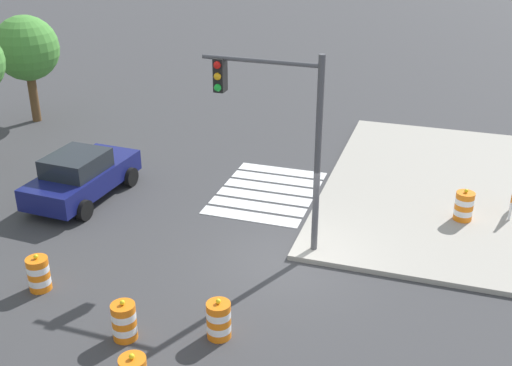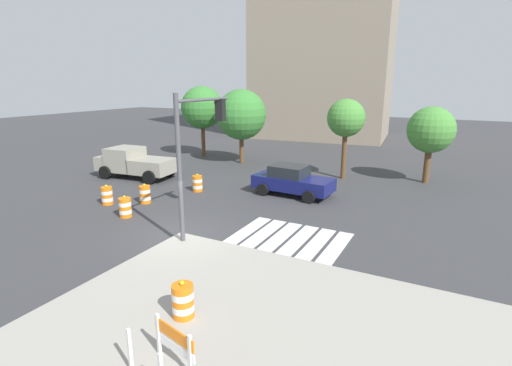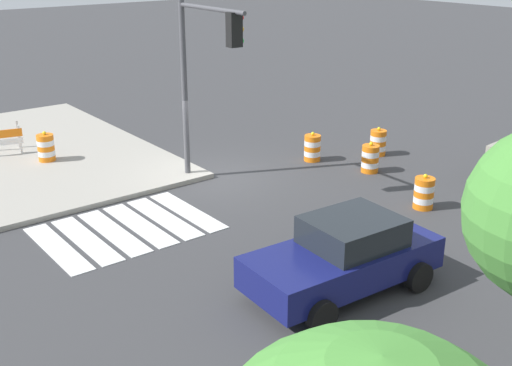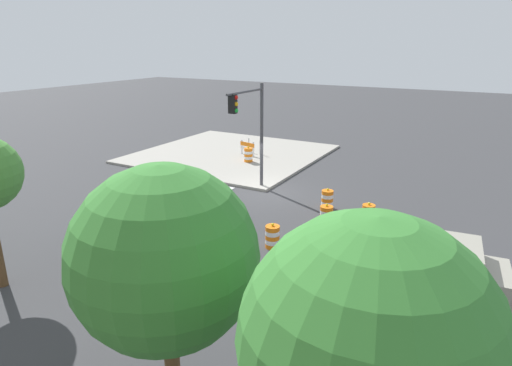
{
  "view_description": "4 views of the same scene",
  "coord_description": "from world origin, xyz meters",
  "px_view_note": "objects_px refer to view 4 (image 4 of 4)",
  "views": [
    {
      "loc": [
        -14.51,
        -3.77,
        9.23
      ],
      "look_at": [
        1.57,
        1.42,
        1.47
      ],
      "focal_mm": 44.31,
      "sensor_mm": 36.0,
      "label": 1
    },
    {
      "loc": [
        9.43,
        -11.38,
        6.03
      ],
      "look_at": [
        1.74,
        3.23,
        1.66
      ],
      "focal_mm": 26.99,
      "sensor_mm": 36.0,
      "label": 2
    },
    {
      "loc": [
        10.63,
        15.91,
        7.02
      ],
      "look_at": [
        0.65,
        3.02,
        0.88
      ],
      "focal_mm": 44.73,
      "sensor_mm": 36.0,
      "label": 3
    },
    {
      "loc": [
        -10.22,
        19.4,
        7.62
      ],
      "look_at": [
        0.23,
        0.67,
        0.68
      ],
      "focal_mm": 30.53,
      "sensor_mm": 36.0,
      "label": 4
    }
  ],
  "objects_px": {
    "construction_barricade": "(249,147)",
    "street_tree_streetside_far": "(368,342)",
    "traffic_barrel_crosswalk_end": "(368,214)",
    "traffic_barrel_median_near": "(326,216)",
    "traffic_barrel_median_far": "(327,199)",
    "traffic_light_pole": "(251,120)",
    "sports_car": "(141,220)",
    "street_tree_streetside_mid": "(165,258)",
    "pickup_truck": "(424,268)",
    "traffic_barrel_near_corner": "(272,237)",
    "traffic_barrel_on_sidewalk": "(248,155)"
  },
  "relations": [
    {
      "from": "traffic_barrel_median_far",
      "to": "traffic_light_pole",
      "type": "height_order",
      "value": "traffic_light_pole"
    },
    {
      "from": "traffic_barrel_median_far",
      "to": "construction_barricade",
      "type": "bearing_deg",
      "value": -39.36
    },
    {
      "from": "traffic_barrel_median_far",
      "to": "construction_barricade",
      "type": "distance_m",
      "value": 10.7
    },
    {
      "from": "street_tree_streetside_mid",
      "to": "traffic_barrel_on_sidewalk",
      "type": "bearing_deg",
      "value": -64.45
    },
    {
      "from": "construction_barricade",
      "to": "traffic_light_pole",
      "type": "bearing_deg",
      "value": 120.82
    },
    {
      "from": "traffic_barrel_median_near",
      "to": "street_tree_streetside_far",
      "type": "xyz_separation_m",
      "value": [
        -4.84,
        11.99,
        3.52
      ]
    },
    {
      "from": "pickup_truck",
      "to": "construction_barricade",
      "type": "height_order",
      "value": "pickup_truck"
    },
    {
      "from": "street_tree_streetside_far",
      "to": "traffic_barrel_near_corner",
      "type": "bearing_deg",
      "value": -56.59
    },
    {
      "from": "traffic_barrel_median_far",
      "to": "traffic_barrel_on_sidewalk",
      "type": "distance_m",
      "value": 8.99
    },
    {
      "from": "traffic_barrel_median_near",
      "to": "construction_barricade",
      "type": "bearing_deg",
      "value": -44.44
    },
    {
      "from": "pickup_truck",
      "to": "sports_car",
      "type": "bearing_deg",
      "value": 5.85
    },
    {
      "from": "construction_barricade",
      "to": "street_tree_streetside_far",
      "type": "bearing_deg",
      "value": 123.6
    },
    {
      "from": "sports_car",
      "to": "traffic_barrel_near_corner",
      "type": "relative_size",
      "value": 4.31
    },
    {
      "from": "traffic_barrel_on_sidewalk",
      "to": "street_tree_streetside_far",
      "type": "height_order",
      "value": "street_tree_streetside_far"
    },
    {
      "from": "traffic_barrel_median_near",
      "to": "traffic_light_pole",
      "type": "height_order",
      "value": "traffic_light_pole"
    },
    {
      "from": "pickup_truck",
      "to": "street_tree_streetside_far",
      "type": "relative_size",
      "value": 0.93
    },
    {
      "from": "traffic_light_pole",
      "to": "traffic_barrel_median_far",
      "type": "bearing_deg",
      "value": 178.89
    },
    {
      "from": "traffic_barrel_crosswalk_end",
      "to": "traffic_barrel_median_near",
      "type": "bearing_deg",
      "value": 34.37
    },
    {
      "from": "pickup_truck",
      "to": "traffic_barrel_near_corner",
      "type": "distance_m",
      "value": 5.71
    },
    {
      "from": "construction_barricade",
      "to": "traffic_light_pole",
      "type": "relative_size",
      "value": 0.25
    },
    {
      "from": "traffic_barrel_crosswalk_end",
      "to": "traffic_barrel_median_near",
      "type": "relative_size",
      "value": 1.0
    },
    {
      "from": "traffic_barrel_near_corner",
      "to": "traffic_barrel_median_near",
      "type": "height_order",
      "value": "same"
    },
    {
      "from": "traffic_barrel_near_corner",
      "to": "traffic_light_pole",
      "type": "bearing_deg",
      "value": -52.72
    },
    {
      "from": "pickup_truck",
      "to": "traffic_barrel_median_near",
      "type": "xyz_separation_m",
      "value": [
        4.56,
        -3.77,
        -0.52
      ]
    },
    {
      "from": "traffic_barrel_near_corner",
      "to": "pickup_truck",
      "type": "bearing_deg",
      "value": 172.45
    },
    {
      "from": "traffic_barrel_crosswalk_end",
      "to": "traffic_barrel_on_sidewalk",
      "type": "distance_m",
      "value": 11.39
    },
    {
      "from": "street_tree_streetside_far",
      "to": "traffic_light_pole",
      "type": "bearing_deg",
      "value": -55.14
    },
    {
      "from": "traffic_barrel_near_corner",
      "to": "traffic_barrel_median_far",
      "type": "xyz_separation_m",
      "value": [
        -0.38,
        -5.03,
        0.0
      ]
    },
    {
      "from": "traffic_barrel_median_near",
      "to": "street_tree_streetside_far",
      "type": "distance_m",
      "value": 13.4
    },
    {
      "from": "sports_car",
      "to": "traffic_barrel_median_far",
      "type": "distance_m",
      "value": 8.74
    },
    {
      "from": "traffic_barrel_median_far",
      "to": "construction_barricade",
      "type": "height_order",
      "value": "construction_barricade"
    },
    {
      "from": "sports_car",
      "to": "traffic_barrel_crosswalk_end",
      "type": "bearing_deg",
      "value": -142.22
    },
    {
      "from": "pickup_truck",
      "to": "street_tree_streetside_far",
      "type": "distance_m",
      "value": 8.76
    },
    {
      "from": "traffic_barrel_median_far",
      "to": "traffic_light_pole",
      "type": "distance_m",
      "value": 5.5
    },
    {
      "from": "traffic_barrel_crosswalk_end",
      "to": "construction_barricade",
      "type": "height_order",
      "value": "construction_barricade"
    },
    {
      "from": "traffic_barrel_on_sidewalk",
      "to": "street_tree_streetside_far",
      "type": "xyz_separation_m",
      "value": [
        -12.91,
        19.16,
        3.37
      ]
    },
    {
      "from": "traffic_barrel_median_far",
      "to": "sports_car",
      "type": "bearing_deg",
      "value": 51.92
    },
    {
      "from": "traffic_barrel_on_sidewalk",
      "to": "traffic_barrel_near_corner",
      "type": "bearing_deg",
      "value": 124.47
    },
    {
      "from": "street_tree_streetside_mid",
      "to": "street_tree_streetside_far",
      "type": "height_order",
      "value": "street_tree_streetside_far"
    },
    {
      "from": "street_tree_streetside_far",
      "to": "traffic_barrel_on_sidewalk",
      "type": "bearing_deg",
      "value": -56.02
    },
    {
      "from": "construction_barricade",
      "to": "street_tree_streetside_far",
      "type": "distance_m",
      "value": 25.17
    },
    {
      "from": "pickup_truck",
      "to": "street_tree_streetside_mid",
      "type": "relative_size",
      "value": 0.96
    },
    {
      "from": "traffic_barrel_near_corner",
      "to": "street_tree_streetside_far",
      "type": "height_order",
      "value": "street_tree_streetside_far"
    },
    {
      "from": "pickup_truck",
      "to": "traffic_barrel_crosswalk_end",
      "type": "height_order",
      "value": "pickup_truck"
    },
    {
      "from": "sports_car",
      "to": "traffic_barrel_on_sidewalk",
      "type": "bearing_deg",
      "value": -80.63
    },
    {
      "from": "sports_car",
      "to": "street_tree_streetside_mid",
      "type": "xyz_separation_m",
      "value": [
        -6.71,
        6.15,
        2.82
      ]
    },
    {
      "from": "traffic_light_pole",
      "to": "street_tree_streetside_mid",
      "type": "height_order",
      "value": "traffic_light_pole"
    },
    {
      "from": "traffic_barrel_crosswalk_end",
      "to": "traffic_barrel_median_far",
      "type": "bearing_deg",
      "value": -23.11
    },
    {
      "from": "traffic_barrel_median_far",
      "to": "street_tree_streetside_far",
      "type": "relative_size",
      "value": 0.18
    },
    {
      "from": "traffic_light_pole",
      "to": "traffic_barrel_crosswalk_end",
      "type": "bearing_deg",
      "value": 170.93
    }
  ]
}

